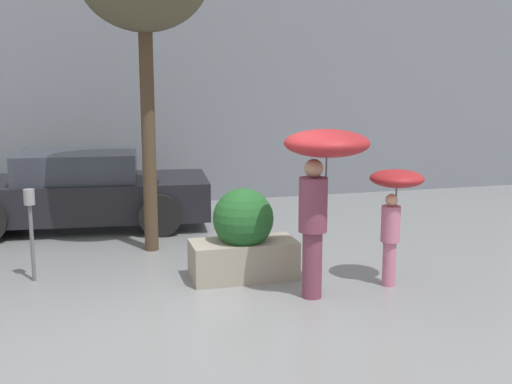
% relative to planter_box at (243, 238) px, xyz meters
% --- Properties ---
extents(ground_plane, '(40.00, 40.00, 0.00)m').
position_rel_planter_box_xyz_m(ground_plane, '(-0.59, -1.10, -0.54)').
color(ground_plane, slate).
extents(building_facade, '(18.00, 0.30, 6.00)m').
position_rel_planter_box_xyz_m(building_facade, '(-0.59, 5.40, 2.46)').
color(building_facade, slate).
rests_on(building_facade, ground).
extents(planter_box, '(1.37, 0.79, 1.20)m').
position_rel_planter_box_xyz_m(planter_box, '(0.00, 0.00, 0.00)').
color(planter_box, gray).
rests_on(planter_box, ground).
extents(person_adult, '(1.00, 1.00, 2.02)m').
position_rel_planter_box_xyz_m(person_adult, '(0.72, -0.93, 1.04)').
color(person_adult, brown).
rests_on(person_adult, ground).
extents(person_child, '(0.68, 0.68, 1.47)m').
position_rel_planter_box_xyz_m(person_child, '(1.77, -0.73, 0.59)').
color(person_child, '#B76684').
rests_on(person_child, ground).
extents(parked_car_near, '(4.59, 2.34, 1.33)m').
position_rel_planter_box_xyz_m(parked_car_near, '(-2.06, 3.54, 0.08)').
color(parked_car_near, black).
rests_on(parked_car_near, ground).
extents(parking_meter, '(0.14, 0.14, 1.21)m').
position_rel_planter_box_xyz_m(parking_meter, '(-2.65, 0.61, 0.33)').
color(parking_meter, '#595B60').
rests_on(parking_meter, ground).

